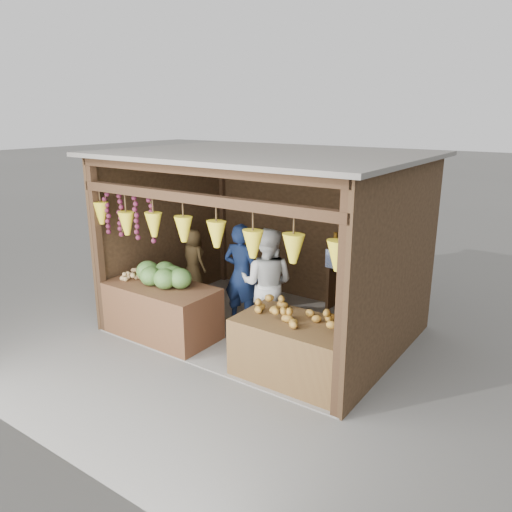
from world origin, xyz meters
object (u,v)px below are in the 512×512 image
(counter_left, at_px, (161,311))
(man_standing, at_px, (241,275))
(counter_right, at_px, (295,350))
(woman_standing, at_px, (267,284))
(vendor_seated, at_px, (193,259))

(counter_left, distance_m, man_standing, 1.31)
(counter_right, height_order, woman_standing, woman_standing)
(man_standing, relative_size, vendor_seated, 1.54)
(counter_right, xyz_separation_m, woman_standing, (-0.96, 0.81, 0.44))
(man_standing, bearing_deg, counter_left, 46.95)
(man_standing, bearing_deg, vendor_seated, -18.77)
(man_standing, distance_m, woman_standing, 0.58)
(counter_left, relative_size, woman_standing, 1.04)
(counter_right, distance_m, woman_standing, 1.33)
(counter_right, height_order, man_standing, man_standing)
(vendor_seated, bearing_deg, counter_right, 168.27)
(counter_left, relative_size, vendor_seated, 1.63)
(counter_right, distance_m, man_standing, 1.85)
(counter_left, bearing_deg, counter_right, 1.49)
(vendor_seated, bearing_deg, woman_standing, 179.95)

